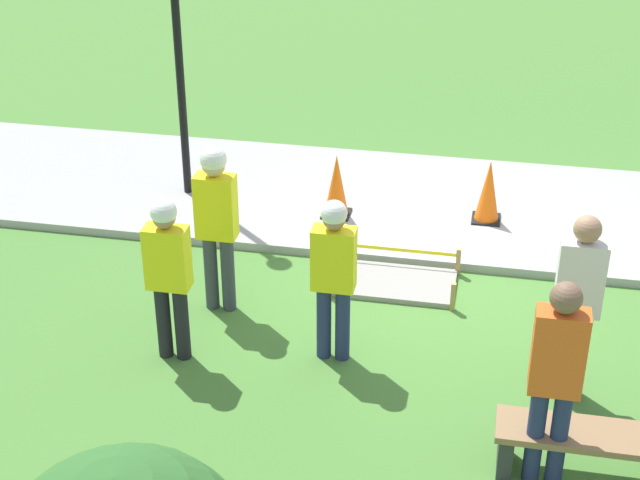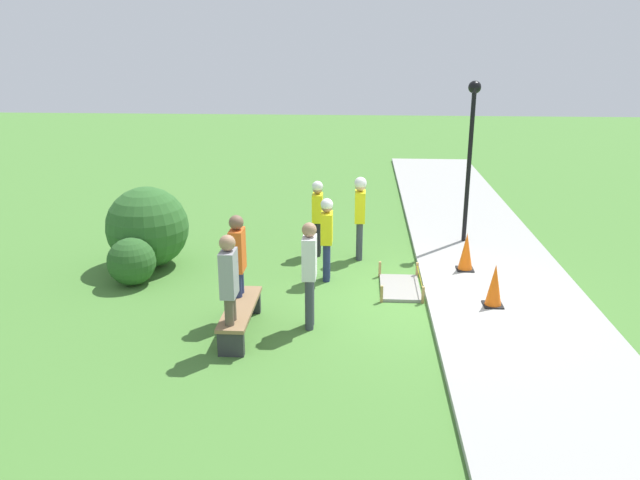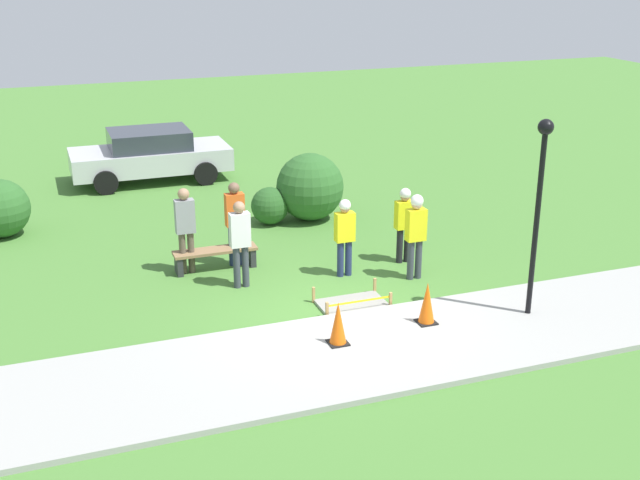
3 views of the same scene
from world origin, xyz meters
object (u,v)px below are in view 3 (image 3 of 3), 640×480
at_px(traffic_cone_near_patch, 338,323).
at_px(traffic_cone_far_patch, 427,303).
at_px(park_bench, 215,255).
at_px(lamppost_near, 540,188).
at_px(worker_supervisor, 404,219).
at_px(bystander_in_gray_shirt, 240,239).
at_px(bystander_in_white_shirt, 185,225).
at_px(bystander_in_orange_shirt, 235,218).
at_px(parked_car_silver, 150,154).
at_px(worker_trainee, 345,231).
at_px(worker_assistant, 416,229).

distance_m(traffic_cone_near_patch, traffic_cone_far_patch, 1.80).
relative_size(park_bench, lamppost_near, 0.49).
bearing_deg(worker_supervisor, lamppost_near, -74.16).
relative_size(bystander_in_gray_shirt, bystander_in_white_shirt, 0.98).
distance_m(bystander_in_orange_shirt, lamppost_near, 6.43).
distance_m(traffic_cone_far_patch, bystander_in_gray_shirt, 4.01).
distance_m(park_bench, bystander_in_gray_shirt, 1.34).
bearing_deg(parked_car_silver, traffic_cone_near_patch, -83.53).
bearing_deg(worker_trainee, lamppost_near, -51.44).
relative_size(bystander_in_orange_shirt, bystander_in_gray_shirt, 1.02).
xyz_separation_m(worker_supervisor, bystander_in_orange_shirt, (-3.46, 1.09, 0.07)).
distance_m(traffic_cone_far_patch, bystander_in_white_shirt, 5.43).
bearing_deg(lamppost_near, bystander_in_orange_shirt, 134.83).
relative_size(traffic_cone_far_patch, worker_assistant, 0.43).
bearing_deg(bystander_in_white_shirt, worker_supervisor, -12.51).
bearing_deg(bystander_in_orange_shirt, bystander_in_white_shirt, -175.81).
distance_m(traffic_cone_far_patch, bystander_in_orange_shirt, 4.87).
relative_size(traffic_cone_far_patch, bystander_in_white_shirt, 0.42).
relative_size(bystander_in_orange_shirt, parked_car_silver, 0.41).
relative_size(worker_trainee, bystander_in_gray_shirt, 0.92).
bearing_deg(parked_car_silver, worker_supervisor, -63.95).
bearing_deg(traffic_cone_far_patch, worker_assistant, 69.06).
height_order(bystander_in_orange_shirt, lamppost_near, lamppost_near).
relative_size(worker_supervisor, bystander_in_gray_shirt, 0.93).
distance_m(worker_supervisor, bystander_in_white_shirt, 4.66).
xyz_separation_m(worker_assistant, lamppost_near, (1.14, -2.43, 1.41)).
xyz_separation_m(worker_trainee, bystander_in_white_shirt, (-3.05, 1.29, 0.08)).
height_order(worker_trainee, bystander_in_white_shirt, bystander_in_white_shirt).
bearing_deg(bystander_in_white_shirt, traffic_cone_far_patch, -49.22).
bearing_deg(worker_assistant, parked_car_silver, 112.76).
bearing_deg(lamppost_near, worker_assistant, 115.19).
xyz_separation_m(traffic_cone_far_patch, bystander_in_white_shirt, (-3.53, 4.09, 0.58)).
bearing_deg(bystander_in_white_shirt, bystander_in_gray_shirt, -52.31).
relative_size(traffic_cone_near_patch, worker_supervisor, 0.46).
height_order(bystander_in_orange_shirt, bystander_in_white_shirt, bystander_in_white_shirt).
height_order(worker_supervisor, worker_assistant, worker_assistant).
distance_m(worker_assistant, parked_car_silver, 10.20).
height_order(bystander_in_gray_shirt, parked_car_silver, bystander_in_gray_shirt).
relative_size(worker_supervisor, bystander_in_white_shirt, 0.91).
bearing_deg(worker_trainee, park_bench, 152.72).
height_order(worker_assistant, parked_car_silver, worker_assistant).
xyz_separation_m(traffic_cone_near_patch, traffic_cone_far_patch, (1.79, 0.21, 0.01)).
distance_m(traffic_cone_near_patch, parked_car_silver, 11.85).
xyz_separation_m(worker_assistant, bystander_in_white_shirt, (-4.35, 1.93, -0.03)).
bearing_deg(worker_assistant, bystander_in_white_shirt, 156.06).
bearing_deg(park_bench, traffic_cone_far_patch, -54.18).
bearing_deg(traffic_cone_far_patch, parked_car_silver, 105.09).
bearing_deg(bystander_in_white_shirt, parked_car_silver, 86.85).
bearing_deg(park_bench, parked_car_silver, 91.41).
relative_size(bystander_in_orange_shirt, lamppost_near, 0.51).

